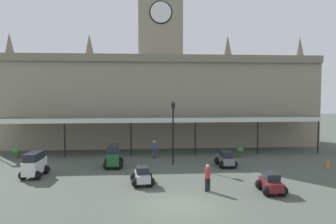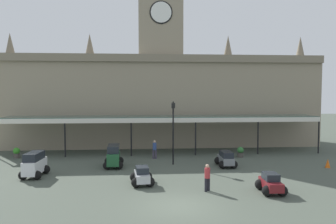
# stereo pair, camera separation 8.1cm
# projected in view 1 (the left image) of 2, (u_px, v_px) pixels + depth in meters

# --- Properties ---
(ground_plane) EXTENTS (140.00, 140.00, 0.00)m
(ground_plane) POSITION_uv_depth(u_px,v_px,m) (180.00, 206.00, 17.08)
(ground_plane) COLOR #464F44
(station_building) EXTENTS (35.28, 6.58, 18.32)m
(station_building) POSITION_uv_depth(u_px,v_px,m) (160.00, 94.00, 37.15)
(station_building) COLOR gray
(station_building) RESTS_ON ground
(entrance_canopy) EXTENTS (30.89, 3.26, 3.67)m
(entrance_canopy) POSITION_uv_depth(u_px,v_px,m) (163.00, 118.00, 31.81)
(entrance_canopy) COLOR #38564C
(entrance_canopy) RESTS_ON ground
(car_white_van) EXTENTS (1.69, 2.45, 1.77)m
(car_white_van) POSITION_uv_depth(u_px,v_px,m) (35.00, 166.00, 22.97)
(car_white_van) COLOR silver
(car_white_van) RESTS_ON ground
(car_grey_estate) EXTENTS (1.54, 2.25, 1.27)m
(car_grey_estate) POSITION_uv_depth(u_px,v_px,m) (226.00, 160.00, 26.19)
(car_grey_estate) COLOR slate
(car_grey_estate) RESTS_ON ground
(car_silver_sedan) EXTENTS (1.66, 2.13, 1.19)m
(car_silver_sedan) POSITION_uv_depth(u_px,v_px,m) (142.00, 177.00, 21.10)
(car_silver_sedan) COLOR #B2B5BA
(car_silver_sedan) RESTS_ON ground
(car_maroon_sedan) EXTENTS (1.58, 2.08, 1.19)m
(car_maroon_sedan) POSITION_uv_depth(u_px,v_px,m) (271.00, 184.00, 19.36)
(car_maroon_sedan) COLOR maroon
(car_maroon_sedan) RESTS_ON ground
(car_green_van) EXTENTS (1.66, 2.44, 1.77)m
(car_green_van) POSITION_uv_depth(u_px,v_px,m) (114.00, 157.00, 25.99)
(car_green_van) COLOR #1E512D
(car_green_van) RESTS_ON ground
(pedestrian_beside_cars) EXTENTS (0.36, 0.34, 1.67)m
(pedestrian_beside_cars) POSITION_uv_depth(u_px,v_px,m) (208.00, 177.00, 19.60)
(pedestrian_beside_cars) COLOR black
(pedestrian_beside_cars) RESTS_ON ground
(pedestrian_near_entrance) EXTENTS (0.39, 0.34, 1.67)m
(pedestrian_near_entrance) POSITION_uv_depth(u_px,v_px,m) (154.00, 149.00, 29.24)
(pedestrian_near_entrance) COLOR #3F384C
(pedestrian_near_entrance) RESTS_ON ground
(victorian_lamppost) EXTENTS (0.30, 0.30, 5.29)m
(victorian_lamppost) POSITION_uv_depth(u_px,v_px,m) (173.00, 126.00, 26.77)
(victorian_lamppost) COLOR black
(victorian_lamppost) RESTS_ON ground
(traffic_cone) EXTENTS (0.40, 0.40, 0.70)m
(traffic_cone) POSITION_uv_depth(u_px,v_px,m) (327.00, 163.00, 25.85)
(traffic_cone) COLOR orange
(traffic_cone) RESTS_ON ground
(planter_near_kerb) EXTENTS (0.60, 0.60, 0.96)m
(planter_near_kerb) POSITION_uv_depth(u_px,v_px,m) (240.00, 152.00, 29.99)
(planter_near_kerb) COLOR #47423D
(planter_near_kerb) RESTS_ON ground
(planter_forecourt_centre) EXTENTS (0.60, 0.60, 0.96)m
(planter_forecourt_centre) POSITION_uv_depth(u_px,v_px,m) (16.00, 153.00, 29.52)
(planter_forecourt_centre) COLOR #47423D
(planter_forecourt_centre) RESTS_ON ground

